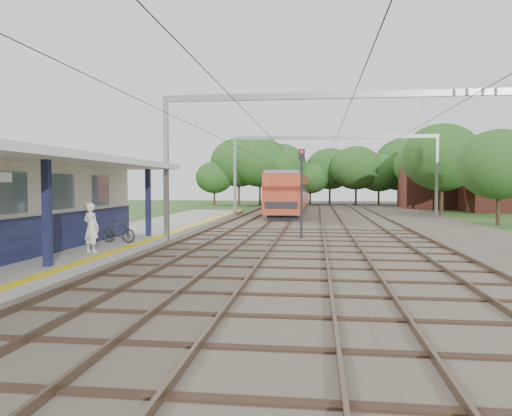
{
  "coord_description": "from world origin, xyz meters",
  "views": [
    {
      "loc": [
        2.13,
        -8.02,
        2.8
      ],
      "look_at": [
        -1.01,
        17.54,
        1.6
      ],
      "focal_mm": 35.0,
      "sensor_mm": 36.0,
      "label": 1
    }
  ],
  "objects_px": {
    "bicycle": "(119,232)",
    "signal_post": "(302,182)",
    "train": "(293,191)",
    "person": "(91,228)"
  },
  "relations": [
    {
      "from": "bicycle",
      "to": "signal_post",
      "type": "bearing_deg",
      "value": -45.79
    },
    {
      "from": "train",
      "to": "signal_post",
      "type": "bearing_deg",
      "value": -86.38
    },
    {
      "from": "bicycle",
      "to": "train",
      "type": "distance_m",
      "value": 34.79
    },
    {
      "from": "bicycle",
      "to": "signal_post",
      "type": "height_order",
      "value": "signal_post"
    },
    {
      "from": "bicycle",
      "to": "signal_post",
      "type": "relative_size",
      "value": 0.34
    },
    {
      "from": "train",
      "to": "signal_post",
      "type": "xyz_separation_m",
      "value": [
        1.85,
        -29.21,
        0.84
      ]
    },
    {
      "from": "signal_post",
      "to": "train",
      "type": "bearing_deg",
      "value": 93.39
    },
    {
      "from": "bicycle",
      "to": "train",
      "type": "xyz_separation_m",
      "value": [
        5.69,
        34.3,
        1.29
      ]
    },
    {
      "from": "person",
      "to": "train",
      "type": "relative_size",
      "value": 0.05
    },
    {
      "from": "person",
      "to": "train",
      "type": "bearing_deg",
      "value": -76.22
    }
  ]
}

